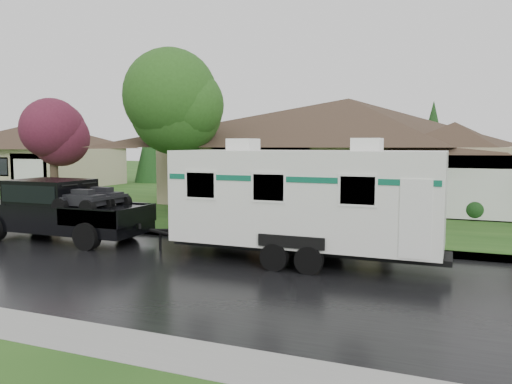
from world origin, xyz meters
TOP-DOWN VIEW (x-y plane):
  - ground at (0.00, 0.00)m, footprint 140.00×140.00m
  - road at (0.00, -2.00)m, footprint 140.00×8.00m
  - curb at (0.00, 2.25)m, footprint 140.00×0.50m
  - lawn at (0.00, 15.00)m, footprint 140.00×26.00m
  - house_main at (2.29, 13.84)m, footprint 19.44×10.80m
  - house_far at (-21.78, 15.85)m, footprint 10.80×8.64m
  - tree_left_green at (-3.52, 5.82)m, footprint 4.26×4.26m
  - tree_red at (-10.32, 5.33)m, footprint 3.15×3.15m
  - shrub_row at (2.00, 9.30)m, footprint 13.60×1.00m
  - pickup_truck at (-5.12, 0.06)m, footprint 6.23×2.37m
  - travel_trailer at (3.70, 0.06)m, footprint 7.68×2.70m

SIDE VIEW (x-z plane):
  - ground at x=0.00m, z-range 0.00..0.00m
  - road at x=0.00m, z-range 0.00..0.01m
  - curb at x=0.00m, z-range 0.00..0.15m
  - lawn at x=0.00m, z-range 0.00..0.15m
  - shrub_row at x=2.00m, z-range 0.15..1.15m
  - pickup_truck at x=-5.12m, z-range 0.07..2.15m
  - travel_trailer at x=3.70m, z-range 0.10..3.55m
  - house_far at x=-21.78m, z-range 0.07..5.87m
  - house_main at x=2.29m, z-range 0.14..7.04m
  - tree_red at x=-10.32m, z-range 1.16..6.37m
  - tree_left_green at x=-3.52m, z-range 1.52..8.56m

